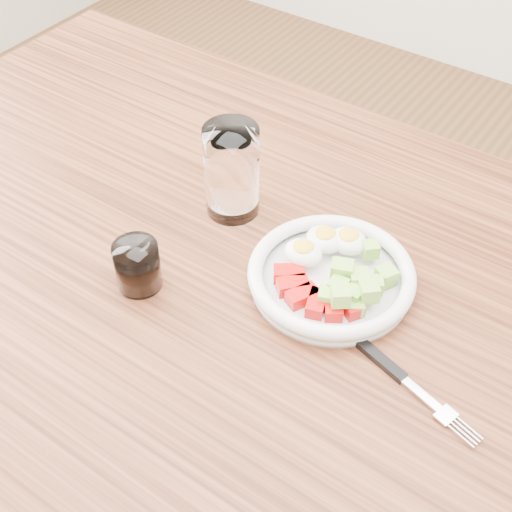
{
  "coord_description": "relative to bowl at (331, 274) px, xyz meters",
  "views": [
    {
      "loc": [
        0.38,
        -0.55,
        1.48
      ],
      "look_at": [
        -0.01,
        0.01,
        0.8
      ],
      "focal_mm": 50.0,
      "sensor_mm": 36.0,
      "label": 1
    }
  ],
  "objects": [
    {
      "name": "dining_table",
      "position": [
        -0.09,
        -0.05,
        -0.12
      ],
      "size": [
        1.5,
        0.9,
        0.77
      ],
      "color": "brown",
      "rests_on": "ground"
    },
    {
      "name": "bowl",
      "position": [
        0.0,
        0.0,
        0.0
      ],
      "size": [
        0.23,
        0.23,
        0.06
      ],
      "color": "white",
      "rests_on": "dining_table"
    },
    {
      "name": "fork",
      "position": [
        0.13,
        -0.08,
        -0.02
      ],
      "size": [
        0.21,
        0.07,
        0.01
      ],
      "color": "black",
      "rests_on": "dining_table"
    },
    {
      "name": "water_glass",
      "position": [
        -0.2,
        0.05,
        0.05
      ],
      "size": [
        0.08,
        0.08,
        0.14
      ],
      "primitive_type": "cylinder",
      "color": "white",
      "rests_on": "dining_table"
    },
    {
      "name": "coffee_glass",
      "position": [
        -0.21,
        -0.15,
        0.01
      ],
      "size": [
        0.06,
        0.06,
        0.07
      ],
      "color": "white",
      "rests_on": "dining_table"
    }
  ]
}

